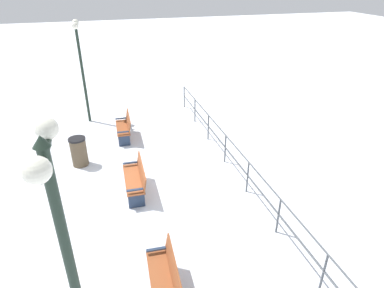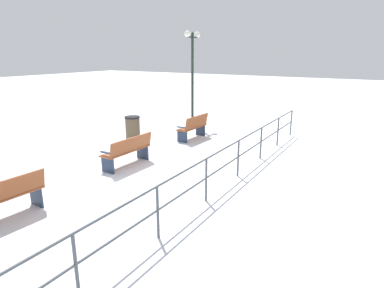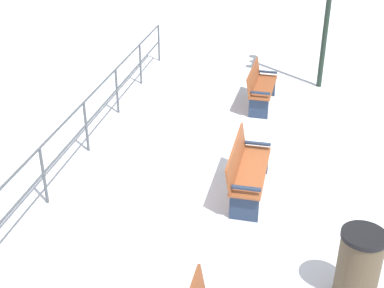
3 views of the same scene
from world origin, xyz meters
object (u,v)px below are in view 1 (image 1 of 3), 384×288
bench_second (136,178)px  bench_third (165,277)px  lamppost_middle (67,253)px  trash_bin (79,152)px  lamppost_near (80,53)px  bench_nearest (125,127)px

bench_second → bench_third: bearing=92.9°
lamppost_middle → bench_second: bearing=-103.7°
bench_third → trash_bin: trash_bin is taller
bench_third → lamppost_near: bearing=-78.8°
bench_second → lamppost_near: bearing=-76.2°
bench_nearest → lamppost_near: 3.55m
lamppost_middle → trash_bin: bearing=-87.3°
bench_third → lamppost_near: size_ratio=0.37×
bench_second → lamppost_middle: 5.98m
bench_second → bench_third: bench_second is taller
bench_third → bench_second: bearing=-85.6°
lamppost_near → lamppost_middle: lamppost_middle is taller
bench_nearest → lamppost_near: bearing=-56.2°
bench_nearest → bench_second: size_ratio=0.90×
bench_nearest → trash_bin: size_ratio=1.53×
bench_third → trash_bin: size_ratio=1.56×
lamppost_middle → trash_bin: (0.35, -7.37, -2.53)m
lamppost_middle → trash_bin: size_ratio=4.52×
lamppost_near → lamppost_middle: 11.14m
lamppost_middle → trash_bin: 7.80m
bench_second → lamppost_middle: bearing=77.8°
bench_nearest → bench_third: bearing=92.1°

